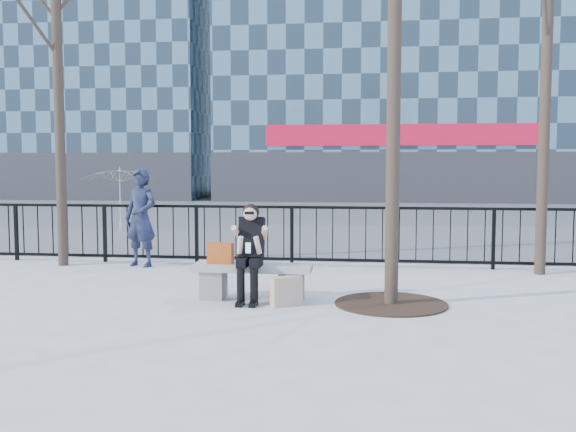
# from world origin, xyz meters

# --- Properties ---
(ground) EXTENTS (120.00, 120.00, 0.00)m
(ground) POSITION_xyz_m (0.00, 0.00, 0.00)
(ground) COLOR #9D9D98
(ground) RESTS_ON ground
(street_surface) EXTENTS (60.00, 23.00, 0.01)m
(street_surface) POSITION_xyz_m (0.00, 15.00, 0.00)
(street_surface) COLOR #474747
(street_surface) RESTS_ON ground
(railing) EXTENTS (14.00, 0.06, 1.10)m
(railing) POSITION_xyz_m (0.00, 3.00, 0.55)
(railing) COLOR black
(railing) RESTS_ON ground
(tree_grate) EXTENTS (1.50, 1.50, 0.02)m
(tree_grate) POSITION_xyz_m (1.90, -0.10, 0.01)
(tree_grate) COLOR black
(tree_grate) RESTS_ON ground
(bench_main) EXTENTS (1.65, 0.46, 0.49)m
(bench_main) POSITION_xyz_m (0.00, 0.00, 0.30)
(bench_main) COLOR slate
(bench_main) RESTS_ON ground
(seated_woman) EXTENTS (0.50, 0.64, 1.34)m
(seated_woman) POSITION_xyz_m (0.00, -0.16, 0.67)
(seated_woman) COLOR black
(seated_woman) RESTS_ON ground
(handbag) EXTENTS (0.36, 0.19, 0.29)m
(handbag) POSITION_xyz_m (-0.45, 0.02, 0.63)
(handbag) COLOR #AF4515
(handbag) RESTS_ON bench_main
(shopping_bag) EXTENTS (0.43, 0.35, 0.39)m
(shopping_bag) POSITION_xyz_m (0.52, -0.34, 0.19)
(shopping_bag) COLOR beige
(shopping_bag) RESTS_ON ground
(standing_man) EXTENTS (0.75, 0.60, 1.78)m
(standing_man) POSITION_xyz_m (-2.52, 2.57, 0.89)
(standing_man) COLOR black
(standing_man) RESTS_ON ground
(vendor_umbrella) EXTENTS (2.41, 2.44, 1.79)m
(vendor_umbrella) POSITION_xyz_m (-5.04, 7.88, 0.90)
(vendor_umbrella) COLOR yellow
(vendor_umbrella) RESTS_ON ground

